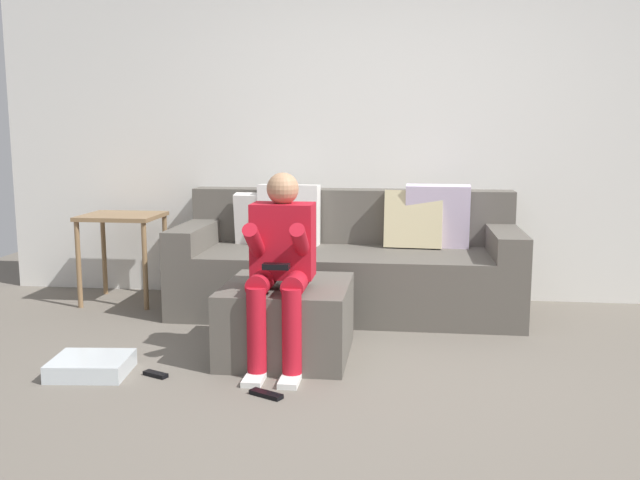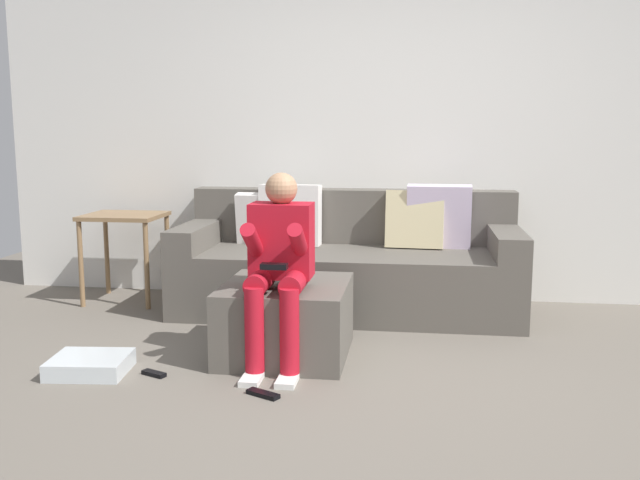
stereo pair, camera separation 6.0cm
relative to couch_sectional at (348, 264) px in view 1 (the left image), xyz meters
name	(u,v)px [view 1 (the left image)]	position (x,y,z in m)	size (l,w,h in m)	color
ground_plane	(374,397)	(0.27, -1.68, -0.33)	(7.88, 7.88, 0.00)	#6B6359
wall_back	(390,128)	(0.27, 0.46, 0.96)	(6.06, 0.10, 2.59)	silver
couch_sectional	(348,264)	(0.00, 0.00, 0.00)	(2.39, 0.95, 0.90)	#59544C
ottoman	(287,320)	(-0.25, -1.10, -0.12)	(0.70, 0.75, 0.42)	#59544C
person_seated	(280,259)	(-0.25, -1.28, 0.27)	(0.34, 0.56, 1.05)	red
storage_bin	(91,366)	(-1.23, -1.54, -0.28)	(0.40, 0.34, 0.09)	silver
side_table	(122,229)	(-1.68, 0.01, 0.22)	(0.56, 0.49, 0.66)	olive
remote_near_ottoman	(266,394)	(-0.25, -1.74, -0.32)	(0.18, 0.05, 0.02)	black
remote_by_storage_bin	(156,374)	(-0.88, -1.53, -0.32)	(0.14, 0.05, 0.02)	black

